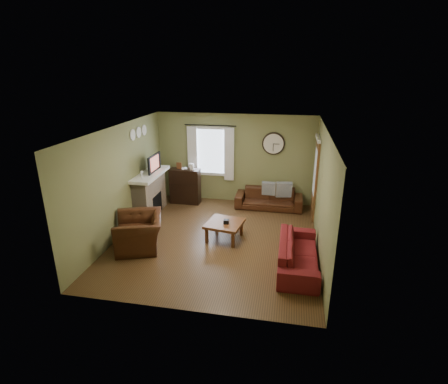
% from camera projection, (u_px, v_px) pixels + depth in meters
% --- Properties ---
extents(floor, '(4.60, 5.20, 0.00)m').
position_uv_depth(floor, '(217.00, 239.00, 8.24)').
color(floor, '#4E351D').
rests_on(floor, ground).
extents(ceiling, '(4.60, 5.20, 0.00)m').
position_uv_depth(ceiling, '(216.00, 129.00, 7.36)').
color(ceiling, white).
rests_on(ceiling, ground).
extents(wall_left, '(0.00, 5.20, 2.60)m').
position_uv_depth(wall_left, '(121.00, 181.00, 8.21)').
color(wall_left, olive).
rests_on(wall_left, ground).
extents(wall_right, '(0.00, 5.20, 2.60)m').
position_uv_depth(wall_right, '(322.00, 194.00, 7.39)').
color(wall_right, olive).
rests_on(wall_right, ground).
extents(wall_back, '(4.60, 0.00, 2.60)m').
position_uv_depth(wall_back, '(235.00, 159.00, 10.20)').
color(wall_back, olive).
rests_on(wall_back, ground).
extents(wall_front, '(4.60, 0.00, 2.60)m').
position_uv_depth(wall_front, '(181.00, 241.00, 5.40)').
color(wall_front, olive).
rests_on(wall_front, ground).
extents(fireplace, '(0.40, 1.40, 1.10)m').
position_uv_depth(fireplace, '(150.00, 195.00, 9.49)').
color(fireplace, tan).
rests_on(fireplace, floor).
extents(firebox, '(0.04, 0.60, 0.55)m').
position_uv_depth(firebox, '(157.00, 204.00, 9.54)').
color(firebox, black).
rests_on(firebox, fireplace).
extents(mantel, '(0.58, 1.60, 0.08)m').
position_uv_depth(mantel, '(149.00, 174.00, 9.28)').
color(mantel, white).
rests_on(mantel, fireplace).
extents(tv, '(0.08, 0.60, 0.35)m').
position_uv_depth(tv, '(152.00, 165.00, 9.35)').
color(tv, black).
rests_on(tv, mantel).
extents(tv_screen, '(0.02, 0.62, 0.36)m').
position_uv_depth(tv_screen, '(154.00, 163.00, 9.31)').
color(tv_screen, '#994C3F').
rests_on(tv_screen, mantel).
extents(medallion_left, '(0.28, 0.28, 0.03)m').
position_uv_depth(medallion_left, '(133.00, 135.00, 8.62)').
color(medallion_left, white).
rests_on(medallion_left, wall_left).
extents(medallion_mid, '(0.28, 0.28, 0.03)m').
position_uv_depth(medallion_mid, '(138.00, 132.00, 8.95)').
color(medallion_mid, white).
rests_on(medallion_mid, wall_left).
extents(medallion_right, '(0.28, 0.28, 0.03)m').
position_uv_depth(medallion_right, '(144.00, 130.00, 9.27)').
color(medallion_right, white).
rests_on(medallion_right, wall_left).
extents(window_pane, '(1.00, 0.02, 1.30)m').
position_uv_depth(window_pane, '(211.00, 151.00, 10.24)').
color(window_pane, silver).
rests_on(window_pane, wall_back).
extents(curtain_rod, '(0.03, 0.03, 1.50)m').
position_uv_depth(curtain_rod, '(210.00, 125.00, 9.89)').
color(curtain_rod, black).
rests_on(curtain_rod, wall_back).
extents(curtain_left, '(0.28, 0.04, 1.55)m').
position_uv_depth(curtain_left, '(192.00, 153.00, 10.26)').
color(curtain_left, white).
rests_on(curtain_left, wall_back).
extents(curtain_right, '(0.28, 0.04, 1.55)m').
position_uv_depth(curtain_right, '(229.00, 154.00, 10.07)').
color(curtain_right, white).
rests_on(curtain_right, wall_back).
extents(wall_clock, '(0.64, 0.06, 0.64)m').
position_uv_depth(wall_clock, '(273.00, 144.00, 9.79)').
color(wall_clock, white).
rests_on(wall_clock, wall_back).
extents(door, '(0.05, 0.90, 2.10)m').
position_uv_depth(door, '(315.00, 179.00, 9.19)').
color(door, brown).
rests_on(door, floor).
extents(bookshelf, '(0.87, 0.37, 1.03)m').
position_uv_depth(bookshelf, '(185.00, 186.00, 10.30)').
color(bookshelf, black).
rests_on(bookshelf, floor).
extents(book, '(0.24, 0.27, 0.02)m').
position_uv_depth(book, '(182.00, 171.00, 10.18)').
color(book, brown).
rests_on(book, bookshelf).
extents(sofa_brown, '(1.88, 0.74, 0.55)m').
position_uv_depth(sofa_brown, '(269.00, 199.00, 10.00)').
color(sofa_brown, '#391C0F').
rests_on(sofa_brown, floor).
extents(pillow_left, '(0.39, 0.13, 0.39)m').
position_uv_depth(pillow_left, '(269.00, 188.00, 10.00)').
color(pillow_left, gray).
rests_on(pillow_left, sofa_brown).
extents(pillow_right, '(0.46, 0.20, 0.44)m').
position_uv_depth(pillow_right, '(284.00, 190.00, 9.91)').
color(pillow_right, gray).
rests_on(pillow_right, sofa_brown).
extents(sofa_red, '(0.77, 1.98, 0.58)m').
position_uv_depth(sofa_red, '(298.00, 253.00, 7.04)').
color(sofa_red, maroon).
rests_on(sofa_red, floor).
extents(armchair, '(1.33, 1.42, 0.74)m').
position_uv_depth(armchair, '(139.00, 232.00, 7.76)').
color(armchair, '#391C0F').
rests_on(armchair, floor).
extents(coffee_table, '(0.92, 0.92, 0.43)m').
position_uv_depth(coffee_table, '(225.00, 231.00, 8.19)').
color(coffee_table, brown).
rests_on(coffee_table, floor).
extents(tissue_box, '(0.13, 0.13, 0.09)m').
position_uv_depth(tissue_box, '(226.00, 225.00, 8.06)').
color(tissue_box, black).
rests_on(tissue_box, coffee_table).
extents(wine_glass_a, '(0.07, 0.07, 0.20)m').
position_uv_depth(wine_glass_a, '(142.00, 175.00, 8.75)').
color(wine_glass_a, white).
rests_on(wine_glass_a, mantel).
extents(wine_glass_b, '(0.07, 0.07, 0.21)m').
position_uv_depth(wine_glass_b, '(142.00, 175.00, 8.77)').
color(wine_glass_b, white).
rests_on(wine_glass_b, mantel).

